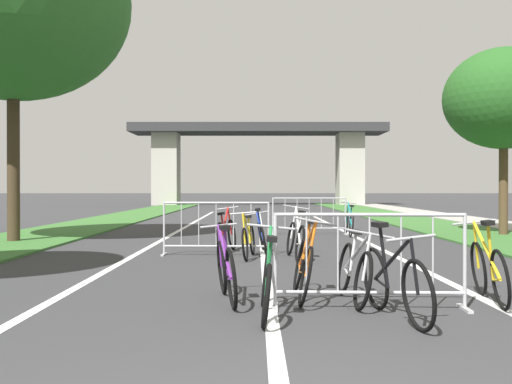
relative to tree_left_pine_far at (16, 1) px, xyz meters
name	(u,v)px	position (x,y,z in m)	size (l,w,h in m)	color
grass_verge_left	(114,220)	(0.02, 9.80, -5.80)	(2.74, 53.50, 0.05)	#386B2D
grass_verge_right	(411,220)	(11.99, 9.80, -5.80)	(2.74, 53.50, 0.05)	#386B2D
sidewalk_path_right	(470,220)	(14.36, 9.80, -5.78)	(2.00, 53.50, 0.08)	#9E9B93
lane_stripe_center	(263,232)	(6.01, 3.39, -5.82)	(0.14, 30.95, 0.01)	silver
lane_stripe_right_lane	(349,232)	(8.55, 3.39, -5.82)	(0.14, 30.95, 0.01)	silver
lane_stripe_left_lane	(178,232)	(3.47, 3.39, -5.82)	(0.14, 30.95, 0.01)	silver
overpass_bridge	(260,149)	(6.01, 32.13, -1.47)	(19.36, 4.22, 6.18)	#2D2D30
tree_left_pine_far	(16,1)	(0.00, 0.00, 0.00)	(5.61, 5.61, 8.22)	#3D2D1E
tree_right_oak_mid	(506,99)	(12.64, 2.02, -2.06)	(3.26, 3.26, 5.16)	#4C3823
crowd_barrier_nearest	(372,262)	(7.09, -8.04, -5.31)	(2.13, 0.52, 1.05)	#ADADB2
crowd_barrier_second	(218,229)	(5.07, -2.76, -5.31)	(2.13, 0.51, 1.05)	#ADADB2
crowd_barrier_third	(311,216)	(7.36, 2.53, -5.31)	(2.12, 0.46, 1.05)	#ADADB2
bicycle_yellow_0	(251,239)	(5.71, -3.20, -5.47)	(0.48, 1.66, 0.90)	black
bicycle_green_1	(269,283)	(5.96, -8.44, -5.47)	(0.53, 1.66, 0.93)	black
bicycle_orange_2	(305,266)	(6.41, -7.46, -5.43)	(0.48, 1.70, 1.00)	black
bicycle_blue_3	(264,236)	(5.97, -2.21, -5.48)	(0.48, 1.64, 0.92)	black
bicycle_red_4	(229,235)	(5.25, -2.23, -5.46)	(0.45, 1.66, 0.94)	black
bicycle_silver_5	(356,271)	(6.98, -7.65, -5.46)	(0.53, 1.65, 0.88)	black
bicycle_teal_6	(351,222)	(8.43, 2.16, -5.45)	(0.46, 1.72, 0.93)	black
bicycle_purple_7	(228,269)	(5.50, -7.61, -5.45)	(0.53, 1.67, 0.91)	black
bicycle_black_8	(397,282)	(7.24, -8.59, -5.44)	(0.49, 1.71, 0.97)	black
bicycle_white_9	(298,239)	(6.59, -3.28, -5.45)	(0.52, 1.72, 1.00)	black
bicycle_yellow_10	(491,270)	(8.53, -7.66, -5.44)	(0.51, 1.62, 0.96)	black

